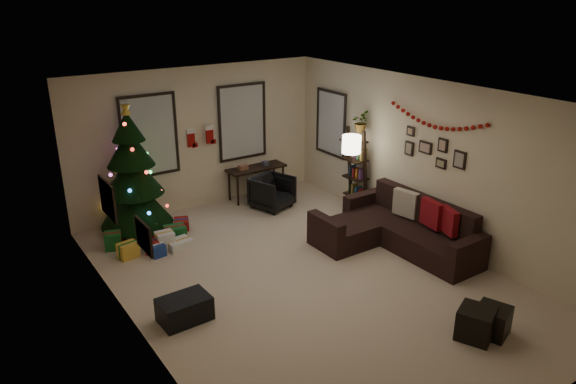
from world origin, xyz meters
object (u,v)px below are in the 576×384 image
object	(u,v)px
sofa	(396,231)
bookshelf	(356,172)
desk	(256,171)
desk_chair	(272,192)
christmas_tree	(133,178)

from	to	relation	value
sofa	bookshelf	size ratio (longest dim) A/B	1.54
desk	desk_chair	bearing A→B (deg)	-93.43
christmas_tree	desk	distance (m)	2.59
sofa	bookshelf	distance (m)	1.67
bookshelf	christmas_tree	bearing A→B (deg)	158.16
desk	sofa	bearing A→B (deg)	-76.64
christmas_tree	bookshelf	world-z (taller)	christmas_tree
christmas_tree	desk	bearing A→B (deg)	3.60
bookshelf	desk	bearing A→B (deg)	125.63
christmas_tree	desk	world-z (taller)	christmas_tree
christmas_tree	bookshelf	bearing A→B (deg)	-21.84
desk	desk_chair	size ratio (longest dim) A/B	1.87
desk_chair	christmas_tree	bearing A→B (deg)	150.47
desk	christmas_tree	bearing A→B (deg)	-176.40
christmas_tree	desk	size ratio (longest dim) A/B	1.92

